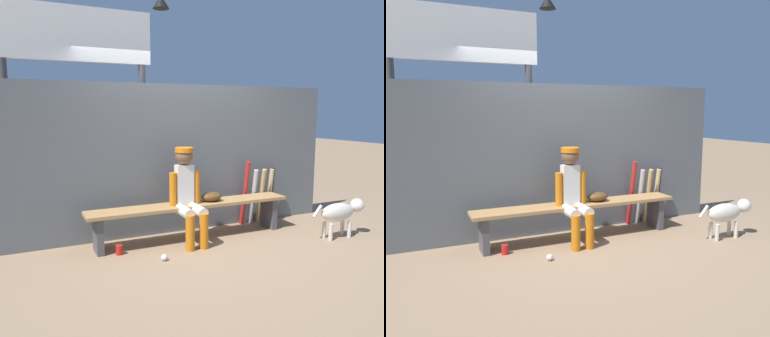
% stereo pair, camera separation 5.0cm
% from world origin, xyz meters
% --- Properties ---
extents(ground_plane, '(30.00, 30.00, 0.00)m').
position_xyz_m(ground_plane, '(0.00, 0.00, 0.00)').
color(ground_plane, '#937556').
extents(chainlink_fence, '(4.65, 0.03, 1.99)m').
position_xyz_m(chainlink_fence, '(0.00, 0.38, 0.99)').
color(chainlink_fence, '#595E63').
rests_on(chainlink_fence, ground_plane).
extents(dugout_bench, '(2.70, 0.36, 0.47)m').
position_xyz_m(dugout_bench, '(0.00, 0.00, 0.37)').
color(dugout_bench, '#AD7F4C').
rests_on(dugout_bench, ground_plane).
extents(player_seated, '(0.41, 0.55, 1.19)m').
position_xyz_m(player_seated, '(-0.11, -0.11, 0.65)').
color(player_seated, silver).
rests_on(player_seated, ground_plane).
extents(baseball_glove, '(0.28, 0.20, 0.12)m').
position_xyz_m(baseball_glove, '(0.28, 0.00, 0.53)').
color(baseball_glove, '#593819').
rests_on(baseball_glove, dugout_bench).
extents(bat_aluminum_red, '(0.09, 0.21, 0.94)m').
position_xyz_m(bat_aluminum_red, '(0.95, 0.25, 0.47)').
color(bat_aluminum_red, '#B22323').
rests_on(bat_aluminum_red, ground_plane).
extents(bat_aluminum_silver, '(0.08, 0.21, 0.82)m').
position_xyz_m(bat_aluminum_silver, '(1.09, 0.24, 0.41)').
color(bat_aluminum_silver, '#B7B7BC').
rests_on(bat_aluminum_silver, ground_plane).
extents(bat_wood_tan, '(0.10, 0.27, 0.82)m').
position_xyz_m(bat_wood_tan, '(1.21, 0.22, 0.41)').
color(bat_wood_tan, tan).
rests_on(bat_wood_tan, ground_plane).
extents(bat_aluminum_black, '(0.07, 0.15, 0.81)m').
position_xyz_m(bat_aluminum_black, '(1.42, 0.27, 0.41)').
color(bat_aluminum_black, black).
rests_on(bat_aluminum_black, ground_plane).
extents(bat_wood_natural, '(0.08, 0.18, 0.80)m').
position_xyz_m(bat_wood_natural, '(1.38, 0.25, 0.40)').
color(bat_wood_natural, tan).
rests_on(bat_wood_natural, ground_plane).
extents(baseball, '(0.07, 0.07, 0.07)m').
position_xyz_m(baseball, '(-0.59, -0.55, 0.04)').
color(baseball, white).
rests_on(baseball, ground_plane).
extents(cup_on_ground, '(0.08, 0.08, 0.11)m').
position_xyz_m(cup_on_ground, '(-1.00, -0.16, 0.06)').
color(cup_on_ground, red).
rests_on(cup_on_ground, ground_plane).
extents(cup_on_bench, '(0.08, 0.08, 0.11)m').
position_xyz_m(cup_on_bench, '(-0.06, 0.08, 0.53)').
color(cup_on_bench, '#1E47AD').
rests_on(cup_on_bench, dugout_bench).
extents(scoreboard, '(2.34, 0.27, 3.27)m').
position_xyz_m(scoreboard, '(-1.11, 1.16, 2.30)').
color(scoreboard, '#3F3F42').
rests_on(scoreboard, ground_plane).
extents(dog, '(0.84, 0.20, 0.49)m').
position_xyz_m(dog, '(1.79, -0.74, 0.34)').
color(dog, beige).
rests_on(dog, ground_plane).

